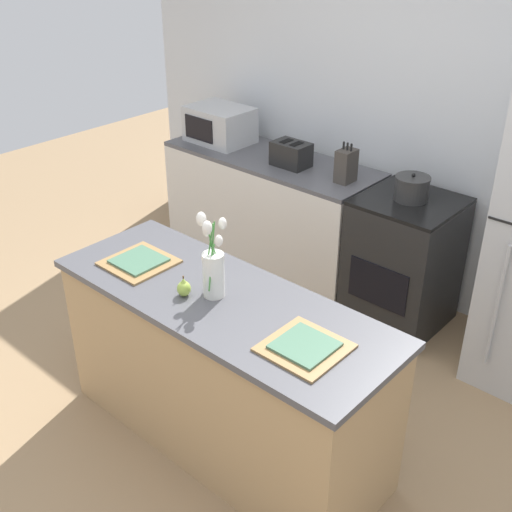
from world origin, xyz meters
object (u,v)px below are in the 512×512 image
plate_setting_right (305,347)px  cooking_pot (412,188)px  stove_range (403,262)px  microwave (220,125)px  flower_vase (213,266)px  knife_block (346,166)px  plate_setting_left (139,262)px  pear_figurine (184,288)px  toaster (291,154)px

plate_setting_right → cooking_pot: 1.72m
stove_range → microwave: (-1.68, -0.00, 0.58)m
flower_vase → knife_block: size_ratio=1.61×
plate_setting_left → cooking_pot: 1.77m
pear_figurine → plate_setting_left: 0.41m
cooking_pot → knife_block: knife_block is taller
microwave → knife_block: bearing=-1.2°
knife_block → microwave: bearing=178.8°
toaster → plate_setting_left: bearing=-79.6°
microwave → knife_block: (1.20, -0.03, -0.02)m
stove_range → toaster: size_ratio=3.20×
plate_setting_left → knife_block: 1.64m
flower_vase → toaster: size_ratio=1.56×
flower_vase → pear_figurine: flower_vase is taller
stove_range → plate_setting_left: 1.83m
plate_setting_right → microwave: 2.69m
cooking_pot → knife_block: (-0.48, -0.03, 0.03)m
stove_range → microwave: microwave is taller
stove_range → cooking_pot: (-0.01, 0.00, 0.53)m
toaster → cooking_pot: cooking_pot is taller
cooking_pot → knife_block: bearing=-176.5°
flower_vase → microwave: size_ratio=0.91×
plate_setting_right → microwave: bearing=142.1°
flower_vase → pear_figurine: size_ratio=4.00×
knife_block → plate_setting_left: bearing=-95.6°
plate_setting_left → knife_block: (0.16, 1.62, 0.10)m
knife_block → stove_range: bearing=3.1°
stove_range → knife_block: knife_block is taller
pear_figurine → microwave: bearing=130.2°
stove_range → pear_figurine: bearing=-98.0°
microwave → cooking_pot: bearing=0.1°
cooking_pot → microwave: (-1.67, -0.00, 0.06)m
flower_vase → plate_setting_right: bearing=-4.3°
stove_range → cooking_pot: 0.53m
plate_setting_left → microwave: microwave is taller
pear_figurine → stove_range: bearing=82.0°
plate_setting_right → flower_vase: bearing=175.7°
toaster → knife_block: bearing=1.7°
flower_vase → microwave: bearing=133.8°
flower_vase → microwave: (-1.54, 1.61, -0.02)m
toaster → microwave: microwave is taller
flower_vase → toaster: bearing=117.0°
plate_setting_left → stove_range: bearing=68.7°
flower_vase → pear_figurine: 0.18m
stove_range → pear_figurine: pear_figurine is taller
stove_range → plate_setting_right: (0.44, -1.65, 0.46)m
plate_setting_right → toaster: bearing=130.6°
cooking_pot → microwave: microwave is taller
pear_figurine → knife_block: (-0.24, 1.68, 0.07)m
flower_vase → toaster: 1.76m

